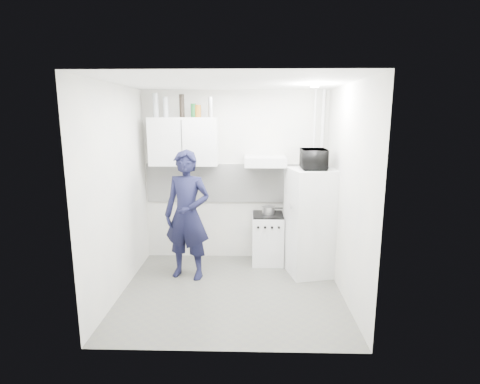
{
  "coord_description": "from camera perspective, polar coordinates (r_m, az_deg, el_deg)",
  "views": [
    {
      "loc": [
        0.23,
        -4.46,
        2.22
      ],
      "look_at": [
        0.1,
        0.3,
        1.25
      ],
      "focal_mm": 28.0,
      "sensor_mm": 36.0,
      "label": 1
    }
  ],
  "objects": [
    {
      "name": "stove_top",
      "position": [
        5.66,
        4.27,
        -3.47
      ],
      "size": [
        0.45,
        0.45,
        0.03
      ],
      "primitive_type": "cube",
      "color": "black",
      "rests_on": "stove"
    },
    {
      "name": "fridge",
      "position": [
        5.39,
        10.83,
        -4.49
      ],
      "size": [
        0.75,
        0.75,
        1.51
      ],
      "primitive_type": "cube",
      "rotation": [
        0.0,
        0.0,
        0.22
      ],
      "color": "silver",
      "rests_on": "floor"
    },
    {
      "name": "wall_back",
      "position": [
        5.79,
        -0.74,
        2.37
      ],
      "size": [
        2.8,
        0.0,
        2.8
      ],
      "primitive_type": "plane",
      "rotation": [
        1.57,
        0.0,
        0.0
      ],
      "color": "silver",
      "rests_on": "floor"
    },
    {
      "name": "saucepan",
      "position": [
        5.66,
        4.32,
        -2.76
      ],
      "size": [
        0.19,
        0.19,
        0.11
      ],
      "primitive_type": "cylinder",
      "color": "silver",
      "rests_on": "stove_top"
    },
    {
      "name": "person",
      "position": [
        5.17,
        -8.05,
        -3.51
      ],
      "size": [
        0.73,
        0.57,
        1.78
      ],
      "primitive_type": "imported",
      "rotation": [
        0.0,
        0.0,
        -0.24
      ],
      "color": "black",
      "rests_on": "floor"
    },
    {
      "name": "wall_left",
      "position": [
        4.84,
        -18.17,
        -0.03
      ],
      "size": [
        0.0,
        2.6,
        2.6
      ],
      "primitive_type": "plane",
      "rotation": [
        1.57,
        0.0,
        1.57
      ],
      "color": "silver",
      "rests_on": "floor"
    },
    {
      "name": "stove",
      "position": [
        5.77,
        4.21,
        -7.19
      ],
      "size": [
        0.47,
        0.47,
        0.75
      ],
      "primitive_type": "cube",
      "color": "silver",
      "rests_on": "floor"
    },
    {
      "name": "ceiling_spot_fixture",
      "position": [
        4.74,
        11.33,
        15.54
      ],
      "size": [
        0.1,
        0.1,
        0.02
      ],
      "primitive_type": "cylinder",
      "color": "white",
      "rests_on": "ceiling"
    },
    {
      "name": "pipe_a",
      "position": [
        5.8,
        12.17,
        2.13
      ],
      "size": [
        0.05,
        0.05,
        2.6
      ],
      "primitive_type": "cylinder",
      "color": "silver",
      "rests_on": "floor"
    },
    {
      "name": "ceiling",
      "position": [
        4.48,
        -1.45,
        16.38
      ],
      "size": [
        2.8,
        2.8,
        0.0
      ],
      "primitive_type": "plane",
      "color": "white",
      "rests_on": "wall_back"
    },
    {
      "name": "canister_a",
      "position": [
        5.6,
        -7.09,
        12.23
      ],
      "size": [
        0.08,
        0.08,
        0.2
      ],
      "primitive_type": "cylinder",
      "color": "#144C1E",
      "rests_on": "upper_cabinet"
    },
    {
      "name": "pipe_b",
      "position": [
        5.78,
        11.0,
        2.15
      ],
      "size": [
        0.04,
        0.04,
        2.6
      ],
      "primitive_type": "cylinder",
      "color": "silver",
      "rests_on": "floor"
    },
    {
      "name": "range_hood",
      "position": [
        5.5,
        3.85,
        4.7
      ],
      "size": [
        0.6,
        0.5,
        0.14
      ],
      "primitive_type": "cube",
      "color": "silver",
      "rests_on": "wall_back"
    },
    {
      "name": "microwave",
      "position": [
        5.21,
        11.19,
        4.96
      ],
      "size": [
        0.49,
        0.33,
        0.27
      ],
      "primitive_type": "imported",
      "rotation": [
        0.0,
        0.0,
        1.57
      ],
      "color": "black",
      "rests_on": "fridge"
    },
    {
      "name": "canister_b",
      "position": [
        5.59,
        -6.43,
        12.15
      ],
      "size": [
        0.09,
        0.09,
        0.18
      ],
      "primitive_type": "cylinder",
      "color": "brown",
      "rests_on": "upper_cabinet"
    },
    {
      "name": "floor",
      "position": [
        4.99,
        -1.29,
        -14.92
      ],
      "size": [
        2.8,
        2.8,
        0.0
      ],
      "primitive_type": "plane",
      "color": "#54544A",
      "rests_on": "ground"
    },
    {
      "name": "bottle_e",
      "position": [
        5.57,
        -4.5,
        12.75
      ],
      "size": [
        0.07,
        0.07,
        0.29
      ],
      "primitive_type": "cylinder",
      "color": "silver",
      "rests_on": "upper_cabinet"
    },
    {
      "name": "upper_cabinet",
      "position": [
        5.63,
        -8.55,
        7.62
      ],
      "size": [
        1.0,
        0.35,
        0.7
      ],
      "primitive_type": "cube",
      "color": "silver",
      "rests_on": "wall_back"
    },
    {
      "name": "bottle_a",
      "position": [
        5.7,
        -12.74,
        12.76
      ],
      "size": [
        0.08,
        0.08,
        0.34
      ],
      "primitive_type": "cylinder",
      "color": "#B2B7BC",
      "rests_on": "upper_cabinet"
    },
    {
      "name": "backsplash",
      "position": [
        5.79,
        -0.75,
        1.36
      ],
      "size": [
        2.74,
        0.03,
        0.6
      ],
      "primitive_type": "cube",
      "color": "white",
      "rests_on": "wall_back"
    },
    {
      "name": "wall_right",
      "position": [
        4.7,
        15.94,
        -0.22
      ],
      "size": [
        0.0,
        2.6,
        2.6
      ],
      "primitive_type": "plane",
      "rotation": [
        1.57,
        0.0,
        -1.57
      ],
      "color": "silver",
      "rests_on": "floor"
    },
    {
      "name": "bottle_b",
      "position": [
        5.67,
        -11.25,
        12.55
      ],
      "size": [
        0.07,
        0.07,
        0.29
      ],
      "primitive_type": "cylinder",
      "color": "#B2B7BC",
      "rests_on": "upper_cabinet"
    },
    {
      "name": "bottle_d",
      "position": [
        5.62,
        -8.85,
        12.84
      ],
      "size": [
        0.07,
        0.07,
        0.33
      ],
      "primitive_type": "cylinder",
      "color": "black",
      "rests_on": "upper_cabinet"
    }
  ]
}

